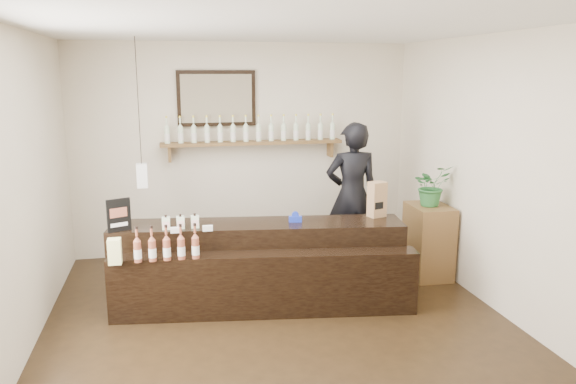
{
  "coord_description": "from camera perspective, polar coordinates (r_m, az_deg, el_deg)",
  "views": [
    {
      "loc": [
        -0.99,
        -4.96,
        2.41
      ],
      "look_at": [
        0.22,
        0.7,
        1.18
      ],
      "focal_mm": 35.0,
      "sensor_mm": 36.0,
      "label": 1
    }
  ],
  "objects": [
    {
      "name": "shopkeeper",
      "position": [
        7.01,
        6.52,
        0.62
      ],
      "size": [
        0.77,
        0.53,
        2.06
      ],
      "primitive_type": "imported",
      "rotation": [
        0.0,
        0.0,
        3.09
      ],
      "color": "black",
      "rests_on": "ground"
    },
    {
      "name": "side_cabinet",
      "position": [
        6.93,
        14.07,
        -4.86
      ],
      "size": [
        0.45,
        0.61,
        0.87
      ],
      "color": "brown",
      "rests_on": "ground"
    },
    {
      "name": "potted_plant",
      "position": [
        6.77,
        14.36,
        0.63
      ],
      "size": [
        0.5,
        0.46,
        0.48
      ],
      "primitive_type": "imported",
      "rotation": [
        0.0,
        0.0,
        0.21
      ],
      "color": "#2C6E33",
      "rests_on": "side_cabinet"
    },
    {
      "name": "promo_sign",
      "position": [
        5.82,
        -16.81,
        -2.27
      ],
      "size": [
        0.23,
        0.11,
        0.33
      ],
      "color": "black",
      "rests_on": "counter"
    },
    {
      "name": "counter",
      "position": [
        5.96,
        -2.92,
        -7.64
      ],
      "size": [
        3.11,
        1.22,
        1.0
      ],
      "color": "black",
      "rests_on": "ground"
    },
    {
      "name": "back_wall_decor",
      "position": [
        7.41,
        -5.51,
        6.89
      ],
      "size": [
        2.66,
        0.96,
        1.69
      ],
      "color": "brown",
      "rests_on": "ground"
    },
    {
      "name": "room_shell",
      "position": [
        5.1,
        -0.81,
        4.08
      ],
      "size": [
        5.0,
        5.0,
        5.0
      ],
      "color": "beige",
      "rests_on": "ground"
    },
    {
      "name": "tape_dispenser",
      "position": [
        5.95,
        0.75,
        -2.65
      ],
      "size": [
        0.14,
        0.08,
        0.11
      ],
      "color": "#182DAB",
      "rests_on": "counter"
    },
    {
      "name": "paper_bag",
      "position": [
        6.21,
        9.03,
        -0.75
      ],
      "size": [
        0.21,
        0.18,
        0.39
      ],
      "color": "#99734A",
      "rests_on": "counter"
    },
    {
      "name": "ground",
      "position": [
        5.6,
        -0.76,
        -13.45
      ],
      "size": [
        5.0,
        5.0,
        0.0
      ],
      "primitive_type": "plane",
      "color": "black",
      "rests_on": "ground"
    }
  ]
}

